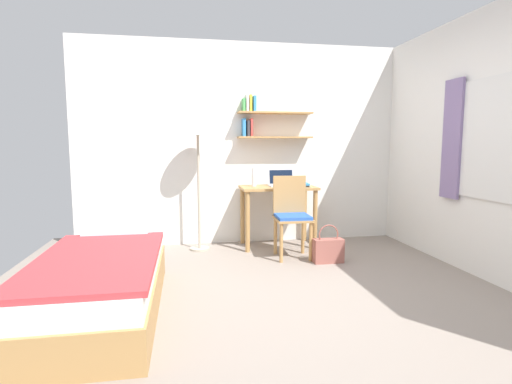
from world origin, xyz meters
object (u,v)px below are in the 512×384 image
Objects in this scene: desk_chair at (292,213)px; handbag at (328,250)px; bed at (102,283)px; desk at (278,199)px; book_stack at (301,185)px; laptop at (282,181)px; water_bottle at (254,177)px; standing_lamp at (198,132)px.

desk_chair is 0.59m from handbag.
bed is at bearing -145.60° from desk_chair.
book_stack is (0.29, -0.06, 0.18)m from desk.
laptop reaches higher than desk_chair.
bed is 8.10× the size of water_bottle.
water_bottle is at bearing -179.82° from laptop.
desk is at bearing -133.33° from laptop.
standing_lamp is at bearing 177.56° from book_stack.
desk_chair is (1.84, 1.26, 0.27)m from bed.
handbag is at bearing -51.70° from water_bottle.
laptop is 0.80× the size of handbag.
standing_lamp is at bearing 155.30° from desk_chair.
standing_lamp reaches higher than desk_chair.
handbag is (0.68, -0.87, -0.74)m from water_bottle.
standing_lamp is 1.23m from laptop.
handbag is at bearing -69.66° from laptop.
standing_lamp reaches higher than desk.
bed is 1.15× the size of standing_lamp.
desk is 0.41m from water_bottle.
water_bottle is (-0.30, 0.07, 0.28)m from desk.
bed is 1.99× the size of desk.
laptop is at bearing 110.34° from handbag.
laptop is (1.86, 1.82, 0.59)m from bed.
book_stack reaches higher than bed.
standing_lamp is 4.76× the size of laptop.
laptop is 0.26m from book_stack.
desk_chair reaches higher than handbag.
desk_chair is at bearing -84.23° from desk.
book_stack is 0.54× the size of handbag.
desk_chair is at bearing -119.50° from book_stack.
laptop is 1.47× the size of water_bottle.
standing_lamp is 3.81× the size of handbag.
desk is at bearing 0.39° from standing_lamp.
standing_lamp is at bearing -179.61° from desk.
standing_lamp is 7.01× the size of book_stack.
standing_lamp reaches higher than laptop.
desk is 0.35m from book_stack.
laptop reaches higher than bed.
desk reaches higher than bed.
bed is 2.44m from water_bottle.
standing_lamp is 2.05m from handbag.
desk is at bearing 44.26° from bed.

